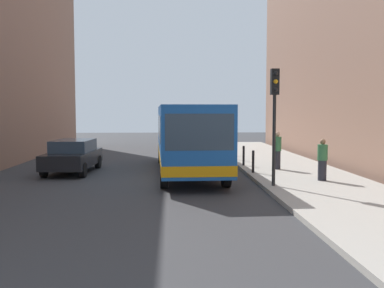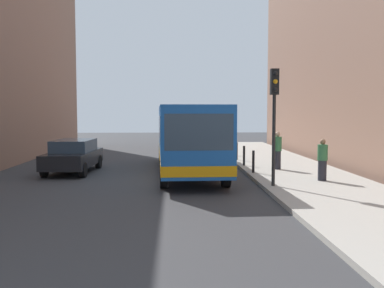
{
  "view_description": "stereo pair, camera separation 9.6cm",
  "coord_description": "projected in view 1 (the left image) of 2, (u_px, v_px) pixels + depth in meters",
  "views": [
    {
      "loc": [
        -0.07,
        -17.53,
        2.79
      ],
      "look_at": [
        0.78,
        0.37,
        1.45
      ],
      "focal_mm": 41.62,
      "sensor_mm": 36.0,
      "label": 1
    },
    {
      "loc": [
        0.03,
        -17.53,
        2.79
      ],
      "look_at": [
        0.78,
        0.37,
        1.45
      ],
      "focal_mm": 41.62,
      "sensor_mm": 36.0,
      "label": 2
    }
  ],
  "objects": [
    {
      "name": "bollard_mid",
      "position": [
        244.0,
        156.0,
        21.54
      ],
      "size": [
        0.11,
        0.11,
        0.95
      ],
      "primitive_type": "cylinder",
      "color": "black",
      "rests_on": "sidewalk"
    },
    {
      "name": "bollard_far",
      "position": [
        236.0,
        151.0,
        24.04
      ],
      "size": [
        0.11,
        0.11,
        0.95
      ],
      "primitive_type": "cylinder",
      "color": "black",
      "rests_on": "sidewalk"
    },
    {
      "name": "bus",
      "position": [
        187.0,
        135.0,
        20.04
      ],
      "size": [
        2.92,
        11.1,
        3.0
      ],
      "rotation": [
        0.0,
        0.0,
        3.18
      ],
      "color": "#19519E",
      "rests_on": "ground"
    },
    {
      "name": "pedestrian_mid_sidewalk",
      "position": [
        277.0,
        150.0,
        20.15
      ],
      "size": [
        0.38,
        0.38,
        1.7
      ],
      "rotation": [
        0.0,
        0.0,
        3.03
      ],
      "color": "#26262D",
      "rests_on": "sidewalk"
    },
    {
      "name": "bollard_farthest",
      "position": [
        230.0,
        147.0,
        26.54
      ],
      "size": [
        0.11,
        0.11,
        0.95
      ],
      "primitive_type": "cylinder",
      "color": "black",
      "rests_on": "sidewalk"
    },
    {
      "name": "pedestrian_near_signal",
      "position": [
        322.0,
        160.0,
        16.84
      ],
      "size": [
        0.38,
        0.38,
        1.58
      ],
      "rotation": [
        0.0,
        0.0,
        1.4
      ],
      "color": "#26262D",
      "rests_on": "sidewalk"
    },
    {
      "name": "ground_plane",
      "position": [
        173.0,
        181.0,
        17.67
      ],
      "size": [
        80.0,
        80.0,
        0.0
      ],
      "primitive_type": "plane",
      "color": "#38383A"
    },
    {
      "name": "bollard_near",
      "position": [
        253.0,
        162.0,
        19.04
      ],
      "size": [
        0.11,
        0.11,
        0.95
      ],
      "primitive_type": "cylinder",
      "color": "black",
      "rests_on": "sidewalk"
    },
    {
      "name": "traffic_light",
      "position": [
        275.0,
        105.0,
        15.5
      ],
      "size": [
        0.28,
        0.33,
        4.1
      ],
      "color": "black",
      "rests_on": "sidewalk"
    },
    {
      "name": "sidewalk",
      "position": [
        307.0,
        178.0,
        17.92
      ],
      "size": [
        4.4,
        40.0,
        0.15
      ],
      "primitive_type": "cube",
      "color": "#ADA89E",
      "rests_on": "ground"
    },
    {
      "name": "car_beside_bus",
      "position": [
        73.0,
        155.0,
        20.12
      ],
      "size": [
        2.02,
        4.48,
        1.48
      ],
      "rotation": [
        0.0,
        0.0,
        3.1
      ],
      "color": "black",
      "rests_on": "ground"
    }
  ]
}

